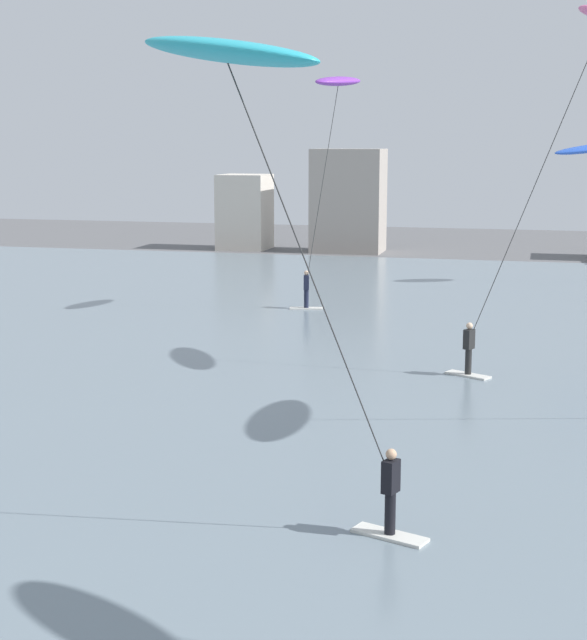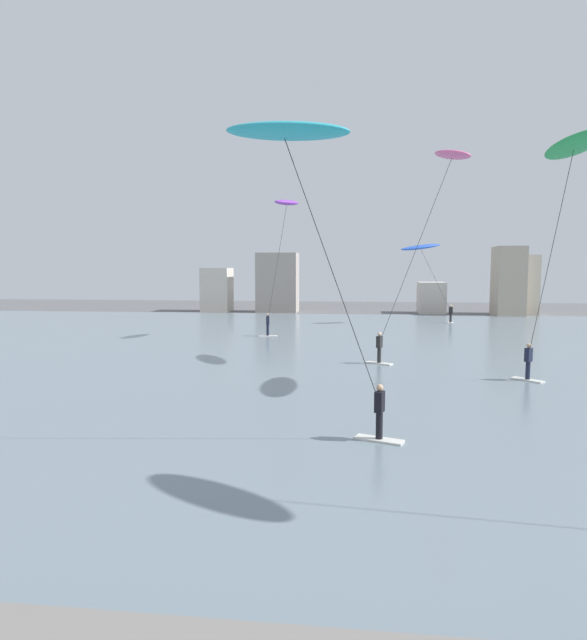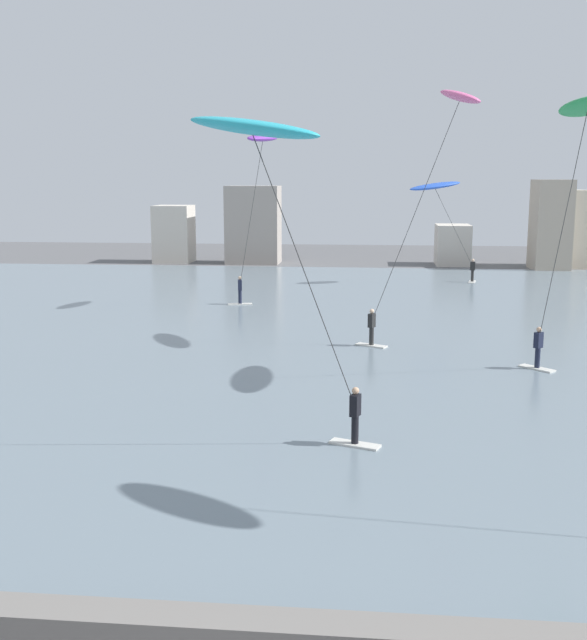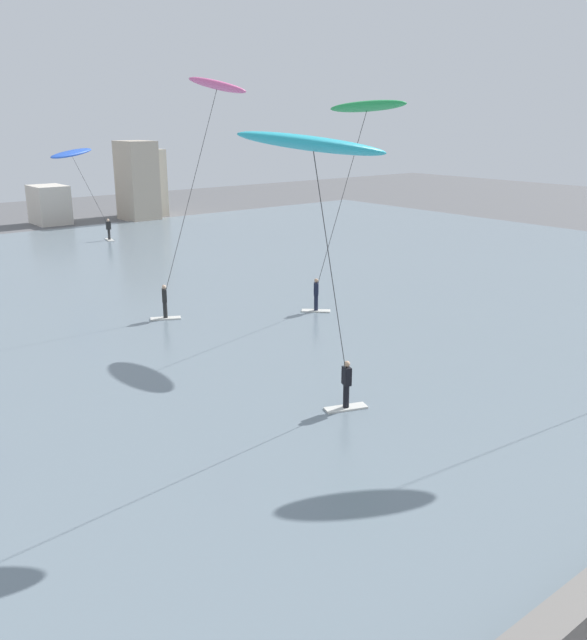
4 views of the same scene
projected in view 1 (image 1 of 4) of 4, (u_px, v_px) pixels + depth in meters
water_bay at (415, 347)px, 34.09m from camera, size 84.00×52.00×0.10m
far_shore_buildings at (542, 209)px, 60.05m from camera, size 36.47×6.41×7.20m
kitesurfer_cyan at (239, 85)px, 15.66m from camera, size 5.31×3.18×8.91m
kitesurfer_purple at (335, 105)px, 38.76m from camera, size 3.26×3.17×9.68m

